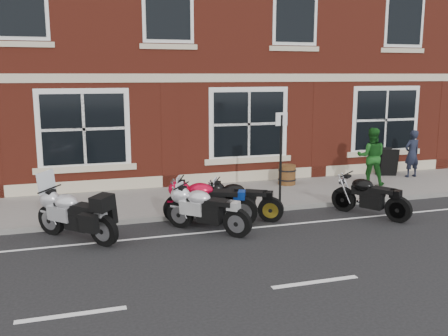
{
  "coord_description": "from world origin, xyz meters",
  "views": [
    {
      "loc": [
        -3.87,
        -10.21,
        3.5
      ],
      "look_at": [
        -0.21,
        1.6,
        1.18
      ],
      "focal_mm": 40.0,
      "sensor_mm": 36.0,
      "label": 1
    }
  ],
  "objects_px": {
    "moto_sport_red": "(208,200)",
    "moto_sport_silver": "(207,208)",
    "moto_touring_silver": "(75,213)",
    "barrel_planter": "(287,175)",
    "moto_sport_black": "(241,199)",
    "parking_sign": "(281,151)",
    "moto_naked_black": "(369,195)",
    "pedestrian_right": "(371,156)",
    "pedestrian_left": "(412,154)",
    "a_board_sign": "(387,162)"
  },
  "relations": [
    {
      "from": "moto_sport_red",
      "to": "moto_sport_silver",
      "type": "distance_m",
      "value": 0.61
    },
    {
      "from": "moto_touring_silver",
      "to": "barrel_planter",
      "type": "xyz_separation_m",
      "value": [
        6.39,
        3.18,
        -0.17
      ]
    },
    {
      "from": "moto_sport_black",
      "to": "parking_sign",
      "type": "relative_size",
      "value": 0.75
    },
    {
      "from": "moto_naked_black",
      "to": "parking_sign",
      "type": "height_order",
      "value": "parking_sign"
    },
    {
      "from": "moto_sport_silver",
      "to": "pedestrian_right",
      "type": "relative_size",
      "value": 0.91
    },
    {
      "from": "moto_sport_black",
      "to": "parking_sign",
      "type": "height_order",
      "value": "parking_sign"
    },
    {
      "from": "moto_sport_red",
      "to": "pedestrian_right",
      "type": "distance_m",
      "value": 6.21
    },
    {
      "from": "parking_sign",
      "to": "moto_sport_black",
      "type": "bearing_deg",
      "value": -157.84
    },
    {
      "from": "moto_touring_silver",
      "to": "moto_sport_red",
      "type": "distance_m",
      "value": 3.04
    },
    {
      "from": "moto_sport_silver",
      "to": "pedestrian_left",
      "type": "xyz_separation_m",
      "value": [
        8.0,
        3.36,
        0.36
      ]
    },
    {
      "from": "barrel_planter",
      "to": "parking_sign",
      "type": "xyz_separation_m",
      "value": [
        -1.14,
        -2.07,
        1.09
      ]
    },
    {
      "from": "pedestrian_right",
      "to": "a_board_sign",
      "type": "distance_m",
      "value": 1.8
    },
    {
      "from": "a_board_sign",
      "to": "barrel_planter",
      "type": "bearing_deg",
      "value": -157.11
    },
    {
      "from": "moto_sport_black",
      "to": "barrel_planter",
      "type": "distance_m",
      "value": 3.8
    },
    {
      "from": "moto_sport_black",
      "to": "moto_sport_silver",
      "type": "relative_size",
      "value": 1.12
    },
    {
      "from": "moto_sport_red",
      "to": "moto_sport_black",
      "type": "distance_m",
      "value": 0.85
    },
    {
      "from": "moto_touring_silver",
      "to": "moto_sport_black",
      "type": "bearing_deg",
      "value": -38.37
    },
    {
      "from": "moto_sport_black",
      "to": "moto_naked_black",
      "type": "xyz_separation_m",
      "value": [
        3.17,
        -0.65,
        0.02
      ]
    },
    {
      "from": "moto_sport_silver",
      "to": "parking_sign",
      "type": "distance_m",
      "value": 2.97
    },
    {
      "from": "barrel_planter",
      "to": "pedestrian_right",
      "type": "bearing_deg",
      "value": -18.17
    },
    {
      "from": "moto_sport_black",
      "to": "a_board_sign",
      "type": "relative_size",
      "value": 1.93
    },
    {
      "from": "pedestrian_right",
      "to": "a_board_sign",
      "type": "relative_size",
      "value": 1.9
    },
    {
      "from": "barrel_planter",
      "to": "moto_naked_black",
      "type": "bearing_deg",
      "value": -79.38
    },
    {
      "from": "pedestrian_left",
      "to": "a_board_sign",
      "type": "bearing_deg",
      "value": -39.59
    },
    {
      "from": "moto_sport_red",
      "to": "pedestrian_right",
      "type": "relative_size",
      "value": 1.18
    },
    {
      "from": "moto_sport_red",
      "to": "a_board_sign",
      "type": "bearing_deg",
      "value": -40.54
    },
    {
      "from": "moto_sport_silver",
      "to": "pedestrian_left",
      "type": "distance_m",
      "value": 8.69
    },
    {
      "from": "moto_touring_silver",
      "to": "moto_naked_black",
      "type": "distance_m",
      "value": 7.05
    },
    {
      "from": "moto_touring_silver",
      "to": "moto_sport_black",
      "type": "xyz_separation_m",
      "value": [
        3.87,
        0.34,
        -0.07
      ]
    },
    {
      "from": "moto_touring_silver",
      "to": "moto_sport_silver",
      "type": "distance_m",
      "value": 2.86
    },
    {
      "from": "moto_touring_silver",
      "to": "moto_sport_silver",
      "type": "height_order",
      "value": "moto_touring_silver"
    },
    {
      "from": "a_board_sign",
      "to": "moto_sport_red",
      "type": "bearing_deg",
      "value": -137.3
    },
    {
      "from": "moto_sport_black",
      "to": "moto_touring_silver",
      "type": "bearing_deg",
      "value": 125.34
    },
    {
      "from": "moto_touring_silver",
      "to": "barrel_planter",
      "type": "distance_m",
      "value": 7.14
    },
    {
      "from": "moto_touring_silver",
      "to": "moto_sport_red",
      "type": "height_order",
      "value": "moto_touring_silver"
    },
    {
      "from": "parking_sign",
      "to": "moto_naked_black",
      "type": "bearing_deg",
      "value": -45.7
    },
    {
      "from": "moto_sport_silver",
      "to": "parking_sign",
      "type": "height_order",
      "value": "parking_sign"
    },
    {
      "from": "pedestrian_right",
      "to": "moto_sport_silver",
      "type": "bearing_deg",
      "value": 53.06
    },
    {
      "from": "moto_sport_black",
      "to": "barrel_planter",
      "type": "bearing_deg",
      "value": -11.16
    },
    {
      "from": "moto_naked_black",
      "to": "pedestrian_right",
      "type": "height_order",
      "value": "pedestrian_right"
    },
    {
      "from": "moto_touring_silver",
      "to": "parking_sign",
      "type": "distance_m",
      "value": 5.44
    },
    {
      "from": "moto_sport_black",
      "to": "parking_sign",
      "type": "xyz_separation_m",
      "value": [
        1.38,
        0.77,
        0.99
      ]
    },
    {
      "from": "pedestrian_left",
      "to": "moto_sport_black",
      "type": "bearing_deg",
      "value": 16.73
    },
    {
      "from": "a_board_sign",
      "to": "moto_touring_silver",
      "type": "bearing_deg",
      "value": -142.73
    },
    {
      "from": "moto_sport_red",
      "to": "moto_naked_black",
      "type": "bearing_deg",
      "value": -72.79
    },
    {
      "from": "moto_naked_black",
      "to": "moto_sport_black",
      "type": "bearing_deg",
      "value": 138.26
    },
    {
      "from": "a_board_sign",
      "to": "parking_sign",
      "type": "height_order",
      "value": "parking_sign"
    },
    {
      "from": "pedestrian_left",
      "to": "pedestrian_right",
      "type": "xyz_separation_m",
      "value": [
        -2.0,
        -0.65,
        0.1
      ]
    },
    {
      "from": "barrel_planter",
      "to": "pedestrian_left",
      "type": "bearing_deg",
      "value": -2.01
    },
    {
      "from": "moto_sport_silver",
      "to": "moto_naked_black",
      "type": "xyz_separation_m",
      "value": [
        4.21,
        0.02,
        -0.01
      ]
    }
  ]
}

